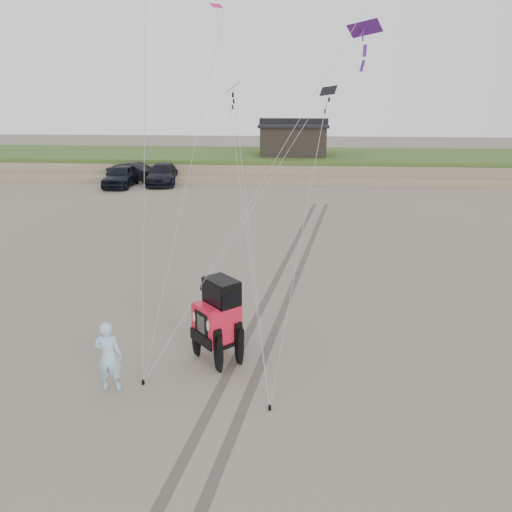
% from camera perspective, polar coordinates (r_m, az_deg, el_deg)
% --- Properties ---
extents(ground, '(160.00, 160.00, 0.00)m').
position_cam_1_polar(ground, '(13.76, -5.83, -14.20)').
color(ground, '#6B6054').
rests_on(ground, ground).
extents(dune_ridge, '(160.00, 14.25, 1.73)m').
position_cam_1_polar(dune_ridge, '(49.40, 1.86, 10.56)').
color(dune_ridge, '#7A6B54').
rests_on(dune_ridge, ground).
extents(cabin, '(6.40, 5.40, 3.35)m').
position_cam_1_polar(cabin, '(48.59, 4.29, 13.26)').
color(cabin, black).
rests_on(cabin, dune_ridge).
extents(truck_a, '(2.14, 5.16, 1.75)m').
position_cam_1_polar(truck_a, '(42.75, -15.15, 8.83)').
color(truck_a, black).
rests_on(truck_a, ground).
extents(truck_b, '(5.21, 2.94, 1.62)m').
position_cam_1_polar(truck_b, '(44.84, -13.57, 9.28)').
color(truck_b, black).
rests_on(truck_b, ground).
extents(truck_c, '(3.17, 6.04, 1.67)m').
position_cam_1_polar(truck_c, '(43.26, -10.65, 9.19)').
color(truck_c, black).
rests_on(truck_c, ground).
extents(jeep, '(5.38, 5.22, 1.95)m').
position_cam_1_polar(jeep, '(14.31, -4.47, -8.33)').
color(jeep, red).
rests_on(jeep, ground).
extents(man, '(0.71, 0.49, 1.89)m').
position_cam_1_polar(man, '(13.52, -16.50, -10.91)').
color(man, '#85C1CD').
rests_on(man, ground).
extents(kite_flock, '(9.01, 8.11, 7.02)m').
position_cam_1_polar(kite_flock, '(20.59, 7.81, 26.31)').
color(kite_flock, '#63D926').
rests_on(kite_flock, ground).
extents(stake_main, '(0.08, 0.08, 0.12)m').
position_cam_1_polar(stake_main, '(13.92, -12.78, -13.89)').
color(stake_main, black).
rests_on(stake_main, ground).
extents(stake_aux, '(0.08, 0.08, 0.12)m').
position_cam_1_polar(stake_aux, '(12.67, 1.58, -16.94)').
color(stake_aux, black).
rests_on(stake_aux, ground).
extents(tire_tracks, '(5.22, 29.74, 0.01)m').
position_cam_1_polar(tire_tracks, '(20.76, 3.49, -2.58)').
color(tire_tracks, '#4C443D').
rests_on(tire_tracks, ground).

